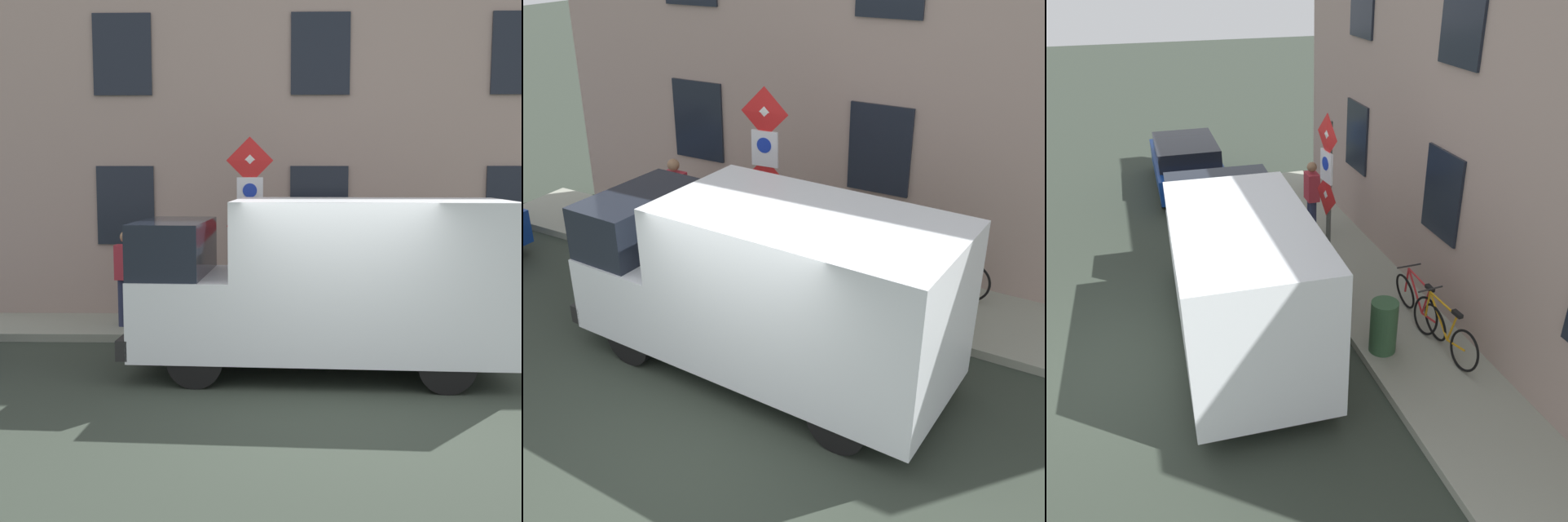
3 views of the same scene
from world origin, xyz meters
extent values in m
plane|color=#2C342B|center=(0.00, 0.00, 0.00)|extent=(80.00, 80.00, 0.00)
cube|color=gray|center=(4.21, 0.00, 0.07)|extent=(1.83, 15.50, 0.14)
cube|color=#A2897E|center=(5.48, 0.00, 3.53)|extent=(0.70, 13.50, 7.05)
cube|color=black|center=(5.11, -3.71, 2.26)|extent=(0.06, 1.10, 1.50)
cube|color=black|center=(5.11, 0.00, 2.26)|extent=(0.06, 1.10, 1.50)
cube|color=black|center=(5.11, 3.71, 2.26)|extent=(0.06, 1.10, 1.50)
cube|color=black|center=(5.11, -3.71, 5.08)|extent=(0.06, 1.10, 1.50)
cube|color=black|center=(5.11, 0.00, 5.08)|extent=(0.06, 1.10, 1.50)
cube|color=black|center=(5.11, 3.71, 5.08)|extent=(0.06, 1.10, 1.50)
cylinder|color=#474C47|center=(3.55, 1.26, 1.73)|extent=(0.09, 0.09, 3.18)
pyramid|color=silver|center=(3.47, 1.25, 3.07)|extent=(0.08, 0.50, 0.50)
pyramid|color=red|center=(3.47, 1.25, 3.07)|extent=(0.07, 0.56, 0.56)
cube|color=white|center=(3.49, 1.25, 2.52)|extent=(0.08, 0.44, 0.56)
cylinder|color=#1933B2|center=(3.46, 1.25, 2.58)|extent=(0.03, 0.24, 0.24)
pyramid|color=silver|center=(3.47, 1.25, 1.97)|extent=(0.08, 0.50, 0.50)
pyramid|color=red|center=(3.47, 1.25, 1.97)|extent=(0.07, 0.56, 0.56)
cube|color=white|center=(1.56, -0.52, 1.41)|extent=(2.19, 3.90, 2.18)
cube|color=white|center=(1.69, 2.08, 0.87)|extent=(2.07, 1.50, 1.10)
cube|color=black|center=(1.70, 2.29, 1.77)|extent=(1.97, 1.08, 0.84)
cube|color=black|center=(1.73, 2.83, 0.50)|extent=(2.01, 0.26, 0.28)
cylinder|color=black|center=(0.80, 1.89, 0.38)|extent=(0.26, 0.77, 0.76)
cylinder|color=black|center=(2.56, 1.80, 0.38)|extent=(0.26, 0.77, 0.76)
cylinder|color=black|center=(0.63, -1.44, 0.38)|extent=(0.26, 0.77, 0.76)
cylinder|color=black|center=(2.39, -1.53, 0.38)|extent=(0.26, 0.77, 0.76)
torus|color=black|center=(4.53, -0.83, 0.47)|extent=(0.18, 0.67, 0.66)
torus|color=black|center=(4.63, -1.87, 0.47)|extent=(0.18, 0.67, 0.66)
cylinder|color=orange|center=(4.56, -1.16, 0.68)|extent=(0.09, 0.60, 0.60)
cylinder|color=orange|center=(4.57, -1.24, 0.95)|extent=(0.10, 0.73, 0.07)
cylinder|color=orange|center=(4.60, -1.53, 0.66)|extent=(0.05, 0.19, 0.55)
cylinder|color=orange|center=(4.61, -1.66, 0.43)|extent=(0.07, 0.43, 0.12)
cylinder|color=orange|center=(4.54, -0.85, 0.72)|extent=(0.04, 0.09, 0.50)
cube|color=black|center=(4.60, -1.60, 0.97)|extent=(0.10, 0.21, 0.06)
cylinder|color=#262626|center=(4.54, -0.88, 1.02)|extent=(0.46, 0.07, 0.03)
torus|color=black|center=(4.57, -0.01, 0.47)|extent=(0.15, 0.66, 0.66)
torus|color=black|center=(4.59, -1.06, 0.47)|extent=(0.15, 0.66, 0.66)
cylinder|color=red|center=(4.58, -0.34, 0.68)|extent=(0.05, 0.60, 0.60)
cylinder|color=red|center=(4.58, -0.42, 0.95)|extent=(0.05, 0.73, 0.07)
cylinder|color=red|center=(4.58, -0.71, 0.66)|extent=(0.04, 0.19, 0.55)
cylinder|color=red|center=(4.59, -0.84, 0.43)|extent=(0.04, 0.43, 0.12)
cylinder|color=red|center=(4.57, -0.03, 0.72)|extent=(0.04, 0.09, 0.50)
cube|color=black|center=(4.58, -0.78, 0.97)|extent=(0.08, 0.20, 0.06)
cylinder|color=#262626|center=(4.57, -0.06, 1.02)|extent=(0.46, 0.04, 0.03)
cylinder|color=#262B47|center=(3.97, 3.38, 0.56)|extent=(0.16, 0.16, 0.85)
cylinder|color=#262B47|center=(3.97, 3.56, 0.56)|extent=(0.16, 0.16, 0.85)
cube|color=#B32C39|center=(3.97, 3.47, 1.30)|extent=(0.27, 0.41, 0.62)
sphere|color=#936B4C|center=(3.97, 3.47, 1.75)|extent=(0.22, 0.22, 0.22)
cylinder|color=#2D5133|center=(3.65, -1.05, 0.59)|extent=(0.44, 0.44, 0.90)
camera|label=1|loc=(-8.46, 0.77, 2.87)|focal=48.80mm
camera|label=2|loc=(-5.02, -3.89, 5.63)|focal=45.92mm
camera|label=3|loc=(0.12, -7.83, 5.80)|focal=39.36mm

